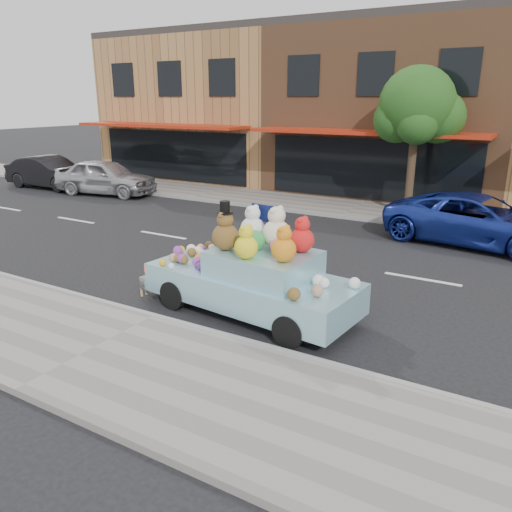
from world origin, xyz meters
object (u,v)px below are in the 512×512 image
Objects in this scene: car_dark at (50,172)px; car_silver at (105,177)px; street_tree at (418,111)px; car_blue at (478,220)px; art_car at (253,275)px.

car_silver is at bearing -89.85° from car_dark.
car_silver is at bearing -169.43° from street_tree.
car_blue is at bearing -45.56° from street_tree.
car_dark is 0.98× the size of art_car.
street_tree reaches higher than car_silver.
car_dark is (-19.02, 0.17, 0.02)m from car_blue.
car_dark is (-3.57, -0.14, -0.03)m from car_silver.
art_car is (-3.19, -7.58, 0.08)m from car_blue.
car_dark is at bearing 160.22° from art_car.
street_tree is at bearing 93.23° from art_car.
car_silver is 14.57m from art_car.
car_dark reaches higher than car_blue.
street_tree is at bearing 52.68° from car_blue.
car_dark is 17.62m from art_car.
street_tree is 1.12× the size of art_car.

